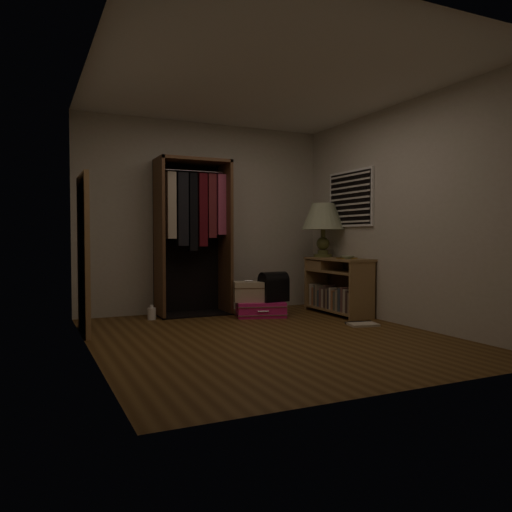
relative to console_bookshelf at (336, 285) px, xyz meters
name	(u,v)px	position (x,y,z in m)	size (l,w,h in m)	color
ground	(268,337)	(-1.53, -1.04, -0.39)	(4.00, 4.00, 0.00)	#553718
room_walls	(273,192)	(-1.46, -0.99, 1.11)	(3.52, 4.02, 2.60)	beige
console_bookshelf	(336,285)	(0.00, 0.00, 0.00)	(0.42, 1.12, 0.75)	#967448
open_wardrobe	(194,224)	(-1.76, 0.73, 0.82)	(0.95, 0.50, 2.05)	brown
floor_mirror	(84,254)	(-3.24, -0.04, 0.46)	(0.06, 0.80, 1.70)	#A98052
pink_suitcase	(261,309)	(-1.03, 0.21, -0.29)	(0.74, 0.63, 0.19)	#E11B79
train_case	(249,291)	(-1.18, 0.25, -0.06)	(0.45, 0.37, 0.28)	#B8AA8D
black_bag	(273,286)	(-0.87, 0.16, 0.00)	(0.38, 0.27, 0.39)	black
table_lamp	(323,218)	(0.01, 0.34, 0.91)	(0.80, 0.80, 0.76)	#474F26
brass_tray	(347,258)	(0.01, -0.23, 0.37)	(0.36, 0.36, 0.02)	#B39345
ceramic_bowl	(347,257)	(-0.04, -0.31, 0.38)	(0.16, 0.16, 0.04)	#A3C0A0
white_jug	(152,313)	(-2.38, 0.54, -0.31)	(0.12, 0.12, 0.18)	white
floor_book	(362,324)	(-0.23, -0.88, -0.38)	(0.37, 0.32, 0.03)	beige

